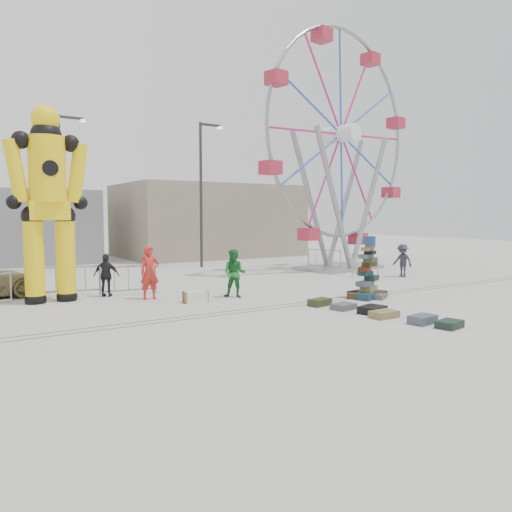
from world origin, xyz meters
TOP-DOWN VIEW (x-y plane):
  - ground at (0.00, 0.00)m, footprint 90.00×90.00m
  - track_line_near at (0.00, 0.60)m, footprint 40.00×0.04m
  - track_line_far at (0.00, 1.00)m, footprint 40.00×0.04m
  - building_right at (7.00, 20.00)m, footprint 12.00×8.00m
  - building_left at (-6.00, 22.00)m, footprint 10.00×8.00m
  - lamp_post_right at (3.09, 13.00)m, footprint 1.41×0.25m
  - lamp_post_left at (-3.91, 15.00)m, footprint 1.41×0.25m
  - suitcase_tower at (3.31, 0.54)m, footprint 1.63×1.42m
  - crash_test_dummy at (-6.30, 5.65)m, footprint 2.64×1.17m
  - ferris_wheel at (8.79, 8.04)m, footprint 10.85×3.37m
  - steamer_trunk at (-2.23, 3.00)m, footprint 0.84×0.56m
  - row_case_0 at (0.87, 0.23)m, footprint 0.82×0.57m
  - row_case_1 at (1.09, -0.65)m, footprint 0.80×0.66m
  - row_case_2 at (1.36, -1.60)m, footprint 0.91×0.77m
  - row_case_3 at (1.20, -2.21)m, footprint 0.82×0.54m
  - row_case_4 at (1.50, -3.32)m, footprint 0.85×0.60m
  - row_case_5 at (1.65, -4.05)m, footprint 0.79×0.61m
  - barricade_dummy_b at (-5.45, 6.64)m, footprint 1.99×0.45m
  - barricade_dummy_c at (-3.63, 5.70)m, footprint 2.00×0.29m
  - barricade_wheel_front at (7.00, 4.37)m, footprint 0.44×1.99m
  - barricade_wheel_back at (7.97, 8.33)m, footprint 0.75×1.92m
  - pedestrian_red at (-3.30, 4.40)m, footprint 0.69×0.47m
  - pedestrian_green at (-0.64, 3.10)m, footprint 1.05×1.05m
  - pedestrian_black at (-4.41, 5.76)m, footprint 0.97×0.80m
  - pedestrian_grey at (9.01, 3.89)m, footprint 0.68×1.06m

SIDE VIEW (x-z plane):
  - ground at x=0.00m, z-range 0.00..0.00m
  - track_line_near at x=0.00m, z-range 0.00..0.01m
  - track_line_far at x=0.00m, z-range 0.00..0.01m
  - row_case_1 at x=1.09m, z-range 0.00..0.19m
  - row_case_5 at x=1.65m, z-range 0.00..0.20m
  - row_case_3 at x=1.20m, z-range 0.00..0.20m
  - row_case_2 at x=1.36m, z-range 0.00..0.23m
  - row_case_4 at x=1.50m, z-range 0.00..0.23m
  - row_case_0 at x=0.87m, z-range 0.00..0.23m
  - steamer_trunk at x=-2.23m, z-range 0.00..0.37m
  - barricade_dummy_b at x=-5.45m, z-range 0.00..1.10m
  - barricade_dummy_c at x=-3.63m, z-range 0.00..1.10m
  - barricade_wheel_front at x=7.00m, z-range 0.00..1.10m
  - barricade_wheel_back at x=7.97m, z-range 0.00..1.10m
  - suitcase_tower at x=3.31m, z-range -0.48..1.70m
  - pedestrian_black at x=-4.41m, z-range 0.00..1.54m
  - pedestrian_grey at x=9.01m, z-range 0.00..1.55m
  - pedestrian_green at x=-0.64m, z-range 0.00..1.72m
  - pedestrian_red at x=-3.30m, z-range 0.00..1.85m
  - building_left at x=-6.00m, z-range 0.00..4.40m
  - building_right at x=7.00m, z-range 0.00..5.00m
  - crash_test_dummy at x=-6.30m, z-range 0.18..6.89m
  - lamp_post_right at x=3.09m, z-range 0.48..8.48m
  - lamp_post_left at x=-3.91m, z-range 0.48..8.48m
  - ferris_wheel at x=8.79m, z-range -0.10..12.62m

